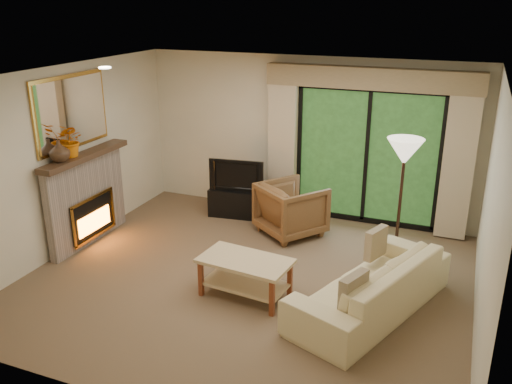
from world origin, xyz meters
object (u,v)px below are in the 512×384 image
at_px(media_console, 238,202).
at_px(sofa, 371,285).
at_px(coffee_table, 245,277).
at_px(armchair, 291,209).

bearing_deg(media_console, sofa, -46.56).
height_order(sofa, coffee_table, sofa).
xyz_separation_m(media_console, sofa, (2.59, -2.09, 0.10)).
distance_m(armchair, coffee_table, 1.97).
relative_size(armchair, coffee_table, 0.81).
xyz_separation_m(media_console, coffee_table, (1.12, -2.34, 0.01)).
height_order(armchair, sofa, armchair).
relative_size(armchair, sofa, 0.39).
relative_size(sofa, coffee_table, 2.08).
bearing_deg(sofa, armchair, -117.12).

